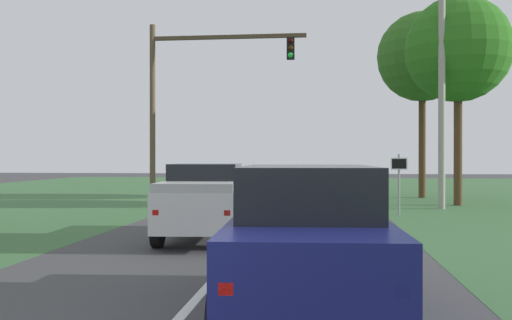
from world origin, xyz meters
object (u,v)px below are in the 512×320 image
red_suv_near (308,237)px  oak_tree_right (458,50)px  pickup_truck_lead (207,200)px  traffic_light (191,88)px  keep_moving_sign (399,176)px  utility_pole_right (442,104)px  extra_tree_1 (422,57)px

red_suv_near → oak_tree_right: size_ratio=0.55×
pickup_truck_lead → traffic_light: traffic_light is taller
red_suv_near → traffic_light: size_ratio=0.64×
keep_moving_sign → oak_tree_right: (3.16, 4.71, 5.43)m
pickup_truck_lead → red_suv_near: bearing=-68.1°
oak_tree_right → traffic_light: bearing=-169.7°
red_suv_near → traffic_light: (-5.36, 16.39, 4.06)m
oak_tree_right → red_suv_near: bearing=-108.5°
pickup_truck_lead → utility_pole_right: 12.89m
traffic_light → oak_tree_right: bearing=10.3°
oak_tree_right → utility_pole_right: bearing=-119.5°
extra_tree_1 → traffic_light: bearing=-147.5°
traffic_light → keep_moving_sign: 9.52m
red_suv_near → utility_pole_right: 17.64m
pickup_truck_lead → utility_pole_right: bearing=50.8°
traffic_light → oak_tree_right: 11.87m
keep_moving_sign → utility_pole_right: (2.08, 2.79, 2.87)m
pickup_truck_lead → oak_tree_right: bearing=52.2°
utility_pole_right → keep_moving_sign: bearing=-126.7°
oak_tree_right → extra_tree_1: bearing=98.6°
traffic_light → extra_tree_1: bearing=32.5°
traffic_light → pickup_truck_lead: bearing=-74.7°
pickup_truck_lead → utility_pole_right: (7.88, 9.65, 3.30)m
red_suv_near → traffic_light: traffic_light is taller
oak_tree_right → pickup_truck_lead: bearing=-127.8°
traffic_light → utility_pole_right: bearing=1.0°
red_suv_near → keep_moving_sign: bearing=77.6°
pickup_truck_lead → keep_moving_sign: size_ratio=2.38×
keep_moving_sign → utility_pole_right: bearing=53.3°
pickup_truck_lead → oak_tree_right: 15.76m
utility_pole_right → extra_tree_1: 7.40m
keep_moving_sign → extra_tree_1: extra_tree_1 is taller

